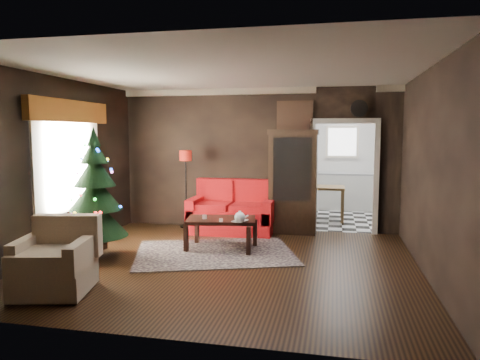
% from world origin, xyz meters
% --- Properties ---
extents(floor, '(5.50, 5.50, 0.00)m').
position_xyz_m(floor, '(0.00, 0.00, 0.00)').
color(floor, black).
rests_on(floor, ground).
extents(ceiling, '(5.50, 5.50, 0.00)m').
position_xyz_m(ceiling, '(0.00, 0.00, 2.80)').
color(ceiling, white).
rests_on(ceiling, ground).
extents(wall_back, '(5.50, 0.00, 5.50)m').
position_xyz_m(wall_back, '(0.00, 2.50, 1.40)').
color(wall_back, black).
rests_on(wall_back, ground).
extents(wall_front, '(5.50, 0.00, 5.50)m').
position_xyz_m(wall_front, '(0.00, -2.50, 1.40)').
color(wall_front, black).
rests_on(wall_front, ground).
extents(wall_left, '(0.00, 5.50, 5.50)m').
position_xyz_m(wall_left, '(-2.75, 0.00, 1.40)').
color(wall_left, black).
rests_on(wall_left, ground).
extents(wall_right, '(0.00, 5.50, 5.50)m').
position_xyz_m(wall_right, '(2.75, 0.00, 1.40)').
color(wall_right, black).
rests_on(wall_right, ground).
extents(doorway, '(1.10, 0.10, 2.10)m').
position_xyz_m(doorway, '(1.70, 2.50, 1.05)').
color(doorway, '#F1E4CA').
rests_on(doorway, ground).
extents(left_window, '(0.05, 1.60, 1.40)m').
position_xyz_m(left_window, '(-2.71, 0.20, 1.45)').
color(left_window, white).
rests_on(left_window, wall_left).
extents(valance, '(0.12, 2.10, 0.35)m').
position_xyz_m(valance, '(-2.63, 0.20, 2.27)').
color(valance, brown).
rests_on(valance, wall_left).
extents(kitchen_floor, '(3.00, 3.00, 0.00)m').
position_xyz_m(kitchen_floor, '(1.70, 4.00, 0.00)').
color(kitchen_floor, silver).
rests_on(kitchen_floor, ground).
extents(kitchen_window, '(0.70, 0.06, 0.70)m').
position_xyz_m(kitchen_window, '(1.70, 5.45, 1.70)').
color(kitchen_window, white).
rests_on(kitchen_window, ground).
extents(rug, '(2.93, 2.51, 0.01)m').
position_xyz_m(rug, '(-0.33, 0.51, 0.01)').
color(rug, '#5B3851').
rests_on(rug, ground).
extents(loveseat, '(1.70, 0.90, 1.00)m').
position_xyz_m(loveseat, '(-0.40, 2.05, 0.50)').
color(loveseat, '#800605').
rests_on(loveseat, ground).
extents(curio_cabinet, '(0.90, 0.45, 1.90)m').
position_xyz_m(curio_cabinet, '(0.75, 2.27, 0.95)').
color(curio_cabinet, black).
rests_on(curio_cabinet, ground).
extents(floor_lamp, '(0.29, 0.29, 1.51)m').
position_xyz_m(floor_lamp, '(-1.32, 1.99, 0.83)').
color(floor_lamp, black).
rests_on(floor_lamp, ground).
extents(christmas_tree, '(1.12, 1.12, 1.82)m').
position_xyz_m(christmas_tree, '(-2.06, -0.10, 1.05)').
color(christmas_tree, black).
rests_on(christmas_tree, ground).
extents(armchair, '(1.03, 1.03, 0.88)m').
position_xyz_m(armchair, '(-1.74, -1.64, 0.46)').
color(armchair, '#D1B386').
rests_on(armchair, ground).
extents(coffee_table, '(1.23, 0.86, 0.51)m').
position_xyz_m(coffee_table, '(-0.29, 0.77, 0.27)').
color(coffee_table, black).
rests_on(coffee_table, rug).
extents(teapot, '(0.22, 0.22, 0.18)m').
position_xyz_m(teapot, '(0.08, 0.50, 0.61)').
color(teapot, white).
rests_on(teapot, coffee_table).
extents(cup_a, '(0.08, 0.08, 0.07)m').
position_xyz_m(cup_a, '(-0.55, 0.68, 0.55)').
color(cup_a, silver).
rests_on(cup_a, coffee_table).
extents(cup_b, '(0.06, 0.06, 0.05)m').
position_xyz_m(cup_b, '(-0.22, 0.50, 0.54)').
color(cup_b, white).
rests_on(cup_b, coffee_table).
extents(book, '(0.18, 0.08, 0.25)m').
position_xyz_m(book, '(-0.02, 0.61, 0.65)').
color(book, '#88624D').
rests_on(book, coffee_table).
extents(wall_clock, '(0.32, 0.32, 0.06)m').
position_xyz_m(wall_clock, '(1.95, 2.45, 2.38)').
color(wall_clock, white).
rests_on(wall_clock, wall_back).
extents(painting, '(0.62, 0.05, 0.52)m').
position_xyz_m(painting, '(0.75, 2.46, 2.25)').
color(painting, tan).
rests_on(painting, wall_back).
extents(kitchen_counter, '(1.80, 0.60, 0.90)m').
position_xyz_m(kitchen_counter, '(1.70, 5.20, 0.45)').
color(kitchen_counter, silver).
rests_on(kitchen_counter, ground).
extents(kitchen_table, '(0.70, 0.70, 0.75)m').
position_xyz_m(kitchen_table, '(1.40, 3.70, 0.38)').
color(kitchen_table, '#56351D').
rests_on(kitchen_table, ground).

